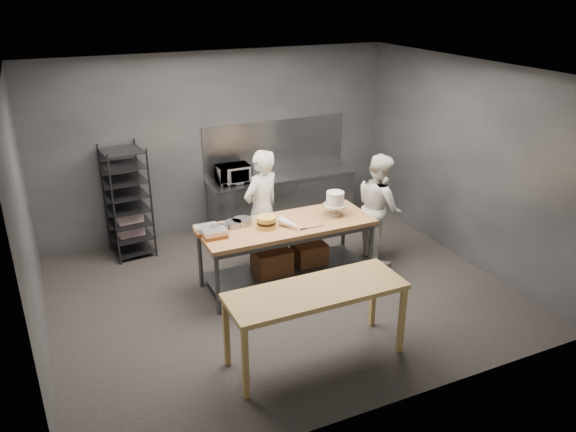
{
  "coord_description": "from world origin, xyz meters",
  "views": [
    {
      "loc": [
        -2.72,
        -6.2,
        3.99
      ],
      "look_at": [
        0.19,
        0.18,
        1.05
      ],
      "focal_mm": 35.0,
      "sensor_mm": 36.0,
      "label": 1
    }
  ],
  "objects_px": {
    "work_table": "(287,246)",
    "near_counter": "(316,296)",
    "layer_cake": "(266,222)",
    "speed_rack": "(128,203)",
    "chef_behind": "(262,210)",
    "microwave": "(233,174)",
    "chef_right": "(379,207)",
    "frosted_cake_stand": "(335,200)"
  },
  "relations": [
    {
      "from": "chef_behind",
      "to": "layer_cake",
      "type": "distance_m",
      "value": 0.69
    },
    {
      "from": "work_table",
      "to": "chef_right",
      "type": "relative_size",
      "value": 1.45
    },
    {
      "from": "work_table",
      "to": "frosted_cake_stand",
      "type": "bearing_deg",
      "value": -1.07
    },
    {
      "from": "chef_behind",
      "to": "frosted_cake_stand",
      "type": "relative_size",
      "value": 5.25
    },
    {
      "from": "chef_right",
      "to": "speed_rack",
      "type": "bearing_deg",
      "value": 72.72
    },
    {
      "from": "frosted_cake_stand",
      "to": "microwave",
      "type": "bearing_deg",
      "value": 113.02
    },
    {
      "from": "chef_right",
      "to": "microwave",
      "type": "xyz_separation_m",
      "value": [
        -1.69,
        1.79,
        0.22
      ]
    },
    {
      "from": "microwave",
      "to": "layer_cake",
      "type": "height_order",
      "value": "microwave"
    },
    {
      "from": "chef_behind",
      "to": "chef_right",
      "type": "distance_m",
      "value": 1.79
    },
    {
      "from": "work_table",
      "to": "speed_rack",
      "type": "height_order",
      "value": "speed_rack"
    },
    {
      "from": "chef_behind",
      "to": "chef_right",
      "type": "height_order",
      "value": "chef_behind"
    },
    {
      "from": "layer_cake",
      "to": "speed_rack",
      "type": "bearing_deg",
      "value": 128.82
    },
    {
      "from": "near_counter",
      "to": "chef_right",
      "type": "distance_m",
      "value": 2.78
    },
    {
      "from": "near_counter",
      "to": "frosted_cake_stand",
      "type": "height_order",
      "value": "frosted_cake_stand"
    },
    {
      "from": "speed_rack",
      "to": "microwave",
      "type": "bearing_deg",
      "value": 2.62
    },
    {
      "from": "work_table",
      "to": "layer_cake",
      "type": "height_order",
      "value": "layer_cake"
    },
    {
      "from": "near_counter",
      "to": "chef_behind",
      "type": "distance_m",
      "value": 2.38
    },
    {
      "from": "chef_right",
      "to": "frosted_cake_stand",
      "type": "xyz_separation_m",
      "value": [
        -0.86,
        -0.17,
        0.31
      ]
    },
    {
      "from": "microwave",
      "to": "layer_cake",
      "type": "relative_size",
      "value": 2.1
    },
    {
      "from": "work_table",
      "to": "chef_right",
      "type": "bearing_deg",
      "value": 5.48
    },
    {
      "from": "near_counter",
      "to": "chef_right",
      "type": "bearing_deg",
      "value": 42.79
    },
    {
      "from": "near_counter",
      "to": "layer_cake",
      "type": "bearing_deg",
      "value": 86.01
    },
    {
      "from": "chef_behind",
      "to": "layer_cake",
      "type": "bearing_deg",
      "value": 49.68
    },
    {
      "from": "work_table",
      "to": "near_counter",
      "type": "relative_size",
      "value": 1.2
    },
    {
      "from": "speed_rack",
      "to": "frosted_cake_stand",
      "type": "height_order",
      "value": "speed_rack"
    },
    {
      "from": "speed_rack",
      "to": "layer_cake",
      "type": "distance_m",
      "value": 2.43
    },
    {
      "from": "microwave",
      "to": "layer_cake",
      "type": "xyz_separation_m",
      "value": [
        -0.22,
        -1.97,
        -0.05
      ]
    },
    {
      "from": "chef_right",
      "to": "near_counter",
      "type": "bearing_deg",
      "value": 141.95
    },
    {
      "from": "speed_rack",
      "to": "chef_right",
      "type": "xyz_separation_m",
      "value": [
        3.44,
        -1.71,
        -0.03
      ]
    },
    {
      "from": "chef_right",
      "to": "layer_cake",
      "type": "bearing_deg",
      "value": 104.54
    },
    {
      "from": "near_counter",
      "to": "speed_rack",
      "type": "height_order",
      "value": "speed_rack"
    },
    {
      "from": "microwave",
      "to": "frosted_cake_stand",
      "type": "xyz_separation_m",
      "value": [
        0.83,
        -1.96,
        0.09
      ]
    },
    {
      "from": "work_table",
      "to": "layer_cake",
      "type": "distance_m",
      "value": 0.53
    },
    {
      "from": "frosted_cake_stand",
      "to": "layer_cake",
      "type": "distance_m",
      "value": 1.06
    },
    {
      "from": "chef_right",
      "to": "layer_cake",
      "type": "distance_m",
      "value": 1.93
    },
    {
      "from": "microwave",
      "to": "frosted_cake_stand",
      "type": "distance_m",
      "value": 2.13
    },
    {
      "from": "chef_right",
      "to": "work_table",
      "type": "bearing_deg",
      "value": 104.64
    },
    {
      "from": "work_table",
      "to": "chef_behind",
      "type": "bearing_deg",
      "value": 101.36
    },
    {
      "from": "near_counter",
      "to": "chef_behind",
      "type": "relative_size",
      "value": 1.1
    },
    {
      "from": "near_counter",
      "to": "microwave",
      "type": "height_order",
      "value": "microwave"
    },
    {
      "from": "near_counter",
      "to": "layer_cake",
      "type": "distance_m",
      "value": 1.72
    },
    {
      "from": "frosted_cake_stand",
      "to": "chef_right",
      "type": "bearing_deg",
      "value": 10.98
    }
  ]
}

